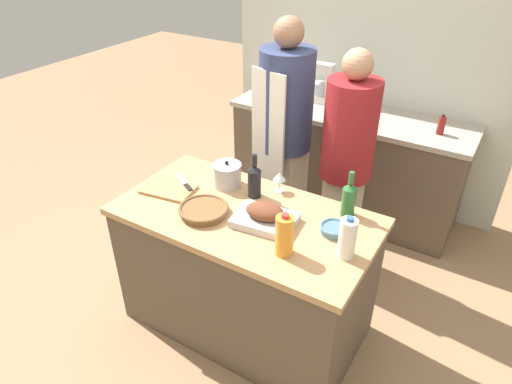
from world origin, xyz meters
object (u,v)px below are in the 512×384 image
object	(u,v)px
cutting_board	(169,189)
condiment_bottle_short	(441,125)
stock_pot	(227,175)
wine_bottle_dark	(349,198)
roasting_pan	(265,216)
wicker_basket	(204,210)
milk_jug	(347,238)
stand_mixer	(323,86)
condiment_bottle_tall	(354,104)
wine_bottle_green	(254,180)
juice_jug	(284,235)
wine_glass_left	(279,177)
person_cook_aproned	(285,131)
mixing_bowl	(334,229)
person_cook_guest	(346,160)
knife_chef	(184,183)

from	to	relation	value
cutting_board	condiment_bottle_short	size ratio (longest dim) A/B	2.20
stock_pot	wine_bottle_dark	distance (m)	0.75
roasting_pan	wicker_basket	xyz separation A→B (m)	(-0.34, -0.10, -0.02)
milk_jug	stand_mixer	distance (m)	1.97
condiment_bottle_tall	condiment_bottle_short	distance (m)	0.69
wicker_basket	condiment_bottle_tall	world-z (taller)	condiment_bottle_tall
roasting_pan	cutting_board	size ratio (longest dim) A/B	1.08
condiment_bottle_tall	roasting_pan	bearing A→B (deg)	-85.57
wine_bottle_green	condiment_bottle_tall	size ratio (longest dim) A/B	1.76
wicker_basket	wine_bottle_dark	xyz separation A→B (m)	(0.68, 0.41, 0.08)
cutting_board	roasting_pan	bearing A→B (deg)	0.88
juice_jug	wine_bottle_dark	bearing A→B (deg)	73.43
juice_jug	wine_glass_left	distance (m)	0.58
person_cook_aproned	wine_glass_left	bearing A→B (deg)	-50.68
roasting_pan	condiment_bottle_short	distance (m)	1.67
cutting_board	stand_mixer	size ratio (longest dim) A/B	1.00
mixing_bowl	wine_bottle_dark	bearing A→B (deg)	91.45
wine_glass_left	person_cook_aproned	size ratio (longest dim) A/B	0.07
juice_jug	wicker_basket	bearing A→B (deg)	173.10
milk_jug	person_cook_aproned	bearing A→B (deg)	132.11
stock_pot	stand_mixer	world-z (taller)	stand_mixer
wine_glass_left	person_cook_guest	world-z (taller)	person_cook_guest
milk_jug	wine_bottle_dark	xyz separation A→B (m)	(-0.13, 0.34, -0.00)
wicker_basket	milk_jug	size ratio (longest dim) A/B	1.22
cutting_board	wine_bottle_green	xyz separation A→B (m)	(0.47, 0.22, 0.10)
wine_bottle_green	condiment_bottle_tall	bearing A→B (deg)	87.27
wine_bottle_green	cutting_board	bearing A→B (deg)	-155.04
juice_jug	wine_bottle_dark	distance (m)	0.50
roasting_pan	wine_bottle_dark	bearing A→B (deg)	41.99
stock_pot	mixing_bowl	world-z (taller)	stock_pot
milk_jug	wine_bottle_dark	world-z (taller)	wine_bottle_dark
wine_bottle_dark	condiment_bottle_tall	size ratio (longest dim) A/B	1.74
wicker_basket	person_cook_aproned	xyz separation A→B (m)	(-0.03, 1.01, 0.08)
mixing_bowl	wine_bottle_green	world-z (taller)	wine_bottle_green
cutting_board	condiment_bottle_tall	distance (m)	1.73
mixing_bowl	person_cook_guest	world-z (taller)	person_cook_guest
juice_jug	stock_pot	bearing A→B (deg)	146.99
stock_pot	wine_bottle_green	distance (m)	0.21
stock_pot	condiment_bottle_short	distance (m)	1.65
person_cook_aproned	stand_mixer	bearing A→B (deg)	109.12
wicker_basket	condiment_bottle_short	bearing A→B (deg)	61.69
knife_chef	roasting_pan	bearing A→B (deg)	-7.67
condiment_bottle_tall	stand_mixer	bearing A→B (deg)	165.33
condiment_bottle_tall	person_cook_aproned	distance (m)	0.76
person_cook_aproned	person_cook_guest	size ratio (longest dim) A/B	1.07
wicker_basket	mixing_bowl	bearing A→B (deg)	17.62
wine_bottle_green	knife_chef	bearing A→B (deg)	-163.56
wicker_basket	roasting_pan	bearing A→B (deg)	16.28
juice_jug	person_cook_aproned	world-z (taller)	person_cook_aproned
cutting_board	knife_chef	size ratio (longest dim) A/B	1.57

